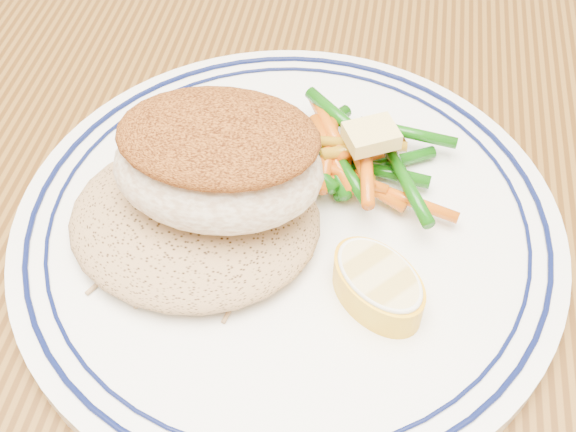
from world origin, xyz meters
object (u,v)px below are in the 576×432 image
Objects in this scene: fish_fillet at (218,160)px; lemon_wedge at (378,284)px; plate at (288,228)px; dining_table at (269,393)px; vegetable_pile at (353,157)px; rice_pilaf at (194,216)px.

fish_fillet reaches higher than lemon_wedge.
plate is 0.06m from fish_fillet.
dining_table is at bearing -94.66° from plate.
plate is at bearing 141.29° from lemon_wedge.
plate is at bearing 6.96° from fish_fillet.
vegetable_pile is at bearing 35.16° from fish_fillet.
vegetable_pile is 1.52× the size of lemon_wedge.
dining_table is 0.12m from plate.
plate is (0.00, 0.05, 0.11)m from dining_table.
fish_fillet is (-0.03, 0.04, 0.16)m from dining_table.
lemon_wedge is at bearing -38.71° from plate.
rice_pilaf is at bearing -142.99° from fish_fillet.
fish_fillet is (0.01, 0.01, 0.03)m from rice_pilaf.
plate is 0.07m from lemon_wedge.
vegetable_pile reaches higher than dining_table.
vegetable_pile reaches higher than lemon_wedge.
rice_pilaf is at bearing 142.06° from dining_table.
plate is 0.05m from rice_pilaf.
rice_pilaf is at bearing -163.52° from plate.
dining_table is 0.16m from vegetable_pile.
dining_table is at bearing -55.15° from fish_fillet.
rice_pilaf reaches higher than lemon_wedge.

